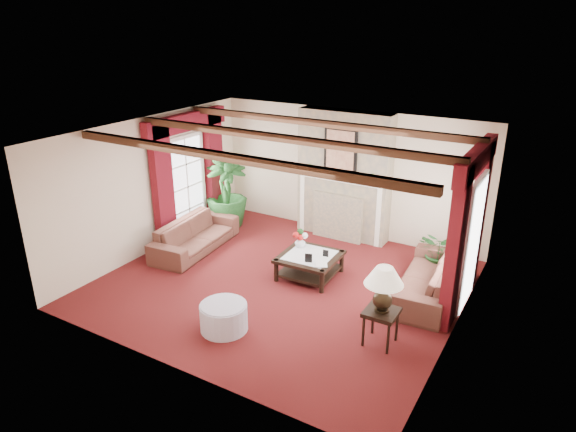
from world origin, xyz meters
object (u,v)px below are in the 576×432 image
Objects in this scene: sofa_right at (429,272)px; potted_palm at (227,207)px; coffee_table at (310,266)px; side_table at (380,327)px; ottoman at (224,317)px; sofa_left at (195,230)px.

sofa_right is 1.27× the size of potted_palm.
coffee_table is at bearing -81.92° from sofa_right.
sofa_right is at bearing 83.88° from side_table.
sofa_right is 2.10m from coffee_table.
coffee_table is 1.42× the size of ottoman.
potted_palm is (-4.80, 0.79, 0.02)m from sofa_right.
potted_palm is at bearing 151.23° from side_table.
sofa_left reaches higher than side_table.
ottoman is (-0.31, -2.17, 0.00)m from coffee_table.
potted_palm is (-0.20, 1.36, 0.03)m from sofa_left.
sofa_right is at bearing -9.31° from potted_palm.
sofa_left is at bearing -81.84° from potted_palm.
sofa_left reaches higher than coffee_table.
ottoman is at bearing -158.43° from side_table.
ottoman is (2.44, -3.39, -0.24)m from potted_palm.
coffee_table is 1.88× the size of side_table.
coffee_table and ottoman have the same top height.
coffee_table is at bearing 81.77° from ottoman.
potted_palm is 3.02m from coffee_table.
side_table is (4.62, -2.53, -0.18)m from potted_palm.
coffee_table is at bearing -23.89° from potted_palm.
coffee_table is at bearing 144.77° from side_table.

